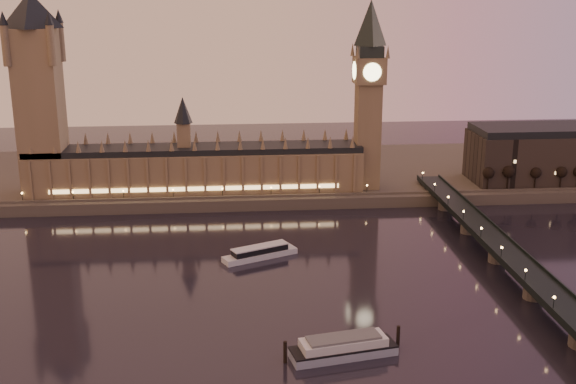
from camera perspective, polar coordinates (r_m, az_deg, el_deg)
The scene contains 12 objects.
ground at distance 288.00m, azimuth 0.01°, elevation -7.49°, with size 700.00×700.00×0.00m, color black.
far_embankment at distance 445.60m, azimuth 2.06°, elevation 1.47°, with size 560.00×130.00×6.00m, color #423D35.
palace_of_westminster at distance 395.66m, azimuth -7.29°, elevation 2.27°, with size 180.00×26.62×52.00m.
victoria_tower at distance 399.37m, azimuth -19.16°, elevation 8.09°, with size 31.68×31.68×118.00m.
big_ben at distance 394.93m, azimuth 6.41°, elevation 8.52°, with size 17.68×17.68×104.00m.
westminster_bridge at distance 306.92m, azimuth 17.40°, elevation -5.63°, with size 13.20×260.00×15.30m.
bare_tree_0 at distance 410.23m, azimuth 15.41°, elevation 1.38°, with size 6.07×6.07×12.34m.
bare_tree_1 at distance 415.04m, azimuth 17.16°, elevation 1.40°, with size 6.07×6.07×12.34m.
bare_tree_2 at distance 420.23m, azimuth 18.86°, elevation 1.43°, with size 6.07×6.07×12.34m.
bare_tree_3 at distance 425.78m, azimuth 20.52°, elevation 1.45°, with size 6.07×6.07×12.34m.
cruise_boat_a at distance 316.61m, azimuth -2.23°, elevation -4.80°, with size 33.88×20.86×5.43m.
moored_barge at distance 237.51m, azimuth 4.40°, elevation -12.12°, with size 39.15×16.11×7.31m.
Camera 1 is at (-22.38, -263.12, 114.95)m, focal length 45.00 mm.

